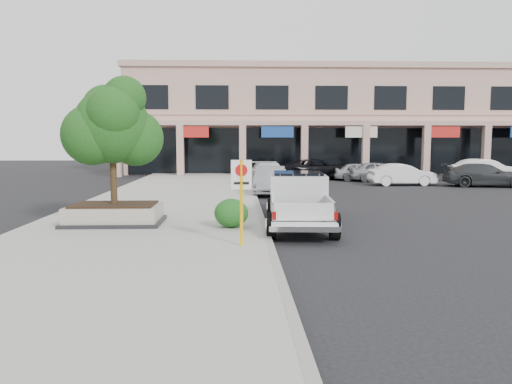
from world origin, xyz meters
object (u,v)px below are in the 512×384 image
planter (115,214)px  no_parking_sign (241,190)px  curb_car_a (300,196)px  curb_car_b (270,180)px  lot_car_f (484,170)px  curb_car_d (265,169)px  lot_car_b (402,175)px  pickup_truck (299,201)px  curb_car_c (268,174)px  planter_tree (117,126)px  lot_car_a (378,171)px  lot_car_d (318,169)px  lot_car_c (485,175)px  lot_car_e (361,172)px

planter → no_parking_sign: 5.74m
curb_car_a → curb_car_b: curb_car_a is taller
planter → lot_car_f: 28.42m
curb_car_d → lot_car_b: 9.99m
pickup_truck → lot_car_b: size_ratio=1.37×
planter → curb_car_c: bearing=67.8°
planter_tree → curb_car_c: planter_tree is taller
pickup_truck → lot_car_b: bearing=64.7°
planter → lot_car_a: bearing=52.3°
planter → planter_tree: (0.13, 0.15, 2.94)m
pickup_truck → curb_car_c: pickup_truck is taller
pickup_truck → lot_car_d: 21.31m
lot_car_b → no_parking_sign: bearing=148.8°
lot_car_d → planter: bearing=150.5°
lot_car_c → lot_car_d: bearing=66.6°
pickup_truck → lot_car_f: (15.61, 18.46, -0.12)m
curb_car_a → lot_car_b: bearing=56.1°
lot_car_c → lot_car_e: lot_car_c is taller
curb_car_c → lot_car_e: curb_car_c is taller
planter → curb_car_a: size_ratio=0.67×
curb_car_b → lot_car_a: (8.30, 8.10, -0.04)m
lot_car_d → lot_car_f: lot_car_f is taller
lot_car_c → pickup_truck: bearing=147.1°
curb_car_a → lot_car_d: (3.69, 18.47, -0.05)m
curb_car_a → curb_car_c: size_ratio=0.90×
planter → lot_car_c: (19.89, 14.21, 0.26)m
curb_car_c → lot_car_f: (15.71, 3.15, 0.02)m
no_parking_sign → lot_car_e: 24.46m
lot_car_c → lot_car_f: size_ratio=1.04×
planter → lot_car_f: bearing=39.8°
curb_car_b → curb_car_d: curb_car_d is taller
curb_car_b → lot_car_c: curb_car_b is taller
curb_car_c → pickup_truck: bearing=-93.5°
planter → pickup_truck: (6.23, -0.28, 0.45)m
curb_car_c → curb_car_d: curb_car_d is taller
lot_car_b → lot_car_d: 7.11m
pickup_truck → lot_car_a: bearing=70.7°
no_parking_sign → lot_car_a: bearing=65.7°
no_parking_sign → lot_car_b: bearing=60.6°
pickup_truck → curb_car_c: bearing=94.3°
lot_car_d → planter_tree: bearing=150.7°
pickup_truck → curb_car_b: (-0.30, 10.57, -0.16)m
curb_car_d → lot_car_d: 4.04m
lot_car_a → lot_car_f: size_ratio=0.87×
lot_car_c → lot_car_e: 8.33m
planter → curb_car_b: bearing=60.0°
curb_car_a → lot_car_a: (7.66, 16.22, -0.10)m
lot_car_a → curb_car_b: bearing=135.5°
curb_car_b → lot_car_e: curb_car_b is taller
planter → lot_car_b: (14.92, 15.28, 0.23)m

